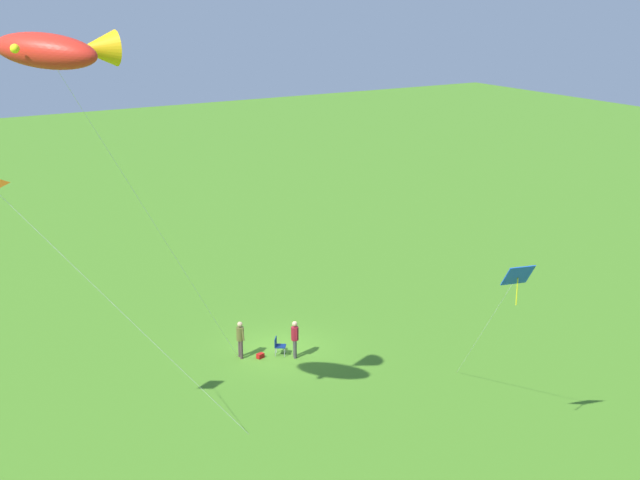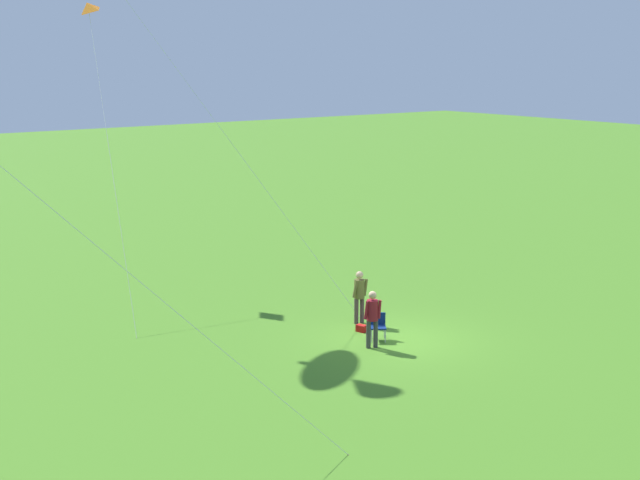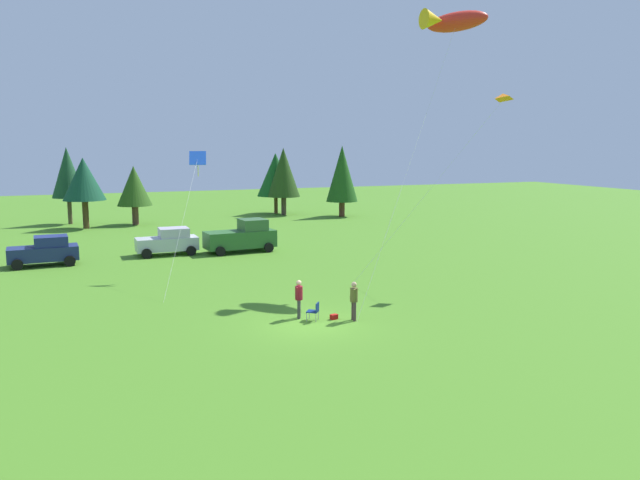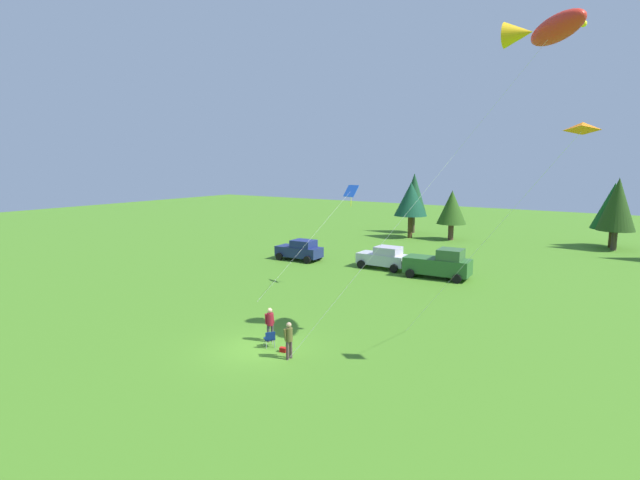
# 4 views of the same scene
# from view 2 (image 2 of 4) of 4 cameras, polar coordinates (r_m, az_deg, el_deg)

# --- Properties ---
(ground_plane) EXTENTS (160.00, 160.00, 0.00)m
(ground_plane) POSITION_cam_2_polar(r_m,az_deg,el_deg) (27.54, 4.90, -6.38)
(ground_plane) COLOR #477E21
(person_kite_flyer) EXTENTS (0.37, 0.59, 1.74)m
(person_kite_flyer) POSITION_cam_2_polar(r_m,az_deg,el_deg) (28.79, 2.54, -3.41)
(person_kite_flyer) COLOR #463333
(person_kite_flyer) RESTS_ON ground
(folding_chair) EXTENTS (0.67, 0.67, 0.82)m
(folding_chair) POSITION_cam_2_polar(r_m,az_deg,el_deg) (27.38, 3.72, -5.40)
(folding_chair) COLOR navy
(folding_chair) RESTS_ON ground
(person_spectator) EXTENTS (0.45, 0.53, 1.74)m
(person_spectator) POSITION_cam_2_polar(r_m,az_deg,el_deg) (26.46, 3.37, -4.80)
(person_spectator) COLOR #3B3938
(person_spectator) RESTS_ON ground
(backpack_on_grass) EXTENTS (0.37, 0.30, 0.22)m
(backpack_on_grass) POSITION_cam_2_polar(r_m,az_deg,el_deg) (28.20, 2.68, -5.67)
(backpack_on_grass) COLOR #B01411
(backpack_on_grass) RESTS_ON ground
(kite_delta_orange) EXTENTS (8.43, 2.55, 10.53)m
(kite_delta_orange) POSITION_cam_2_polar(r_m,az_deg,el_deg) (34.94, -14.67, 14.14)
(kite_delta_orange) COLOR orange
(kite_delta_orange) RESTS_ON ground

